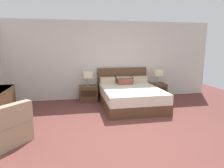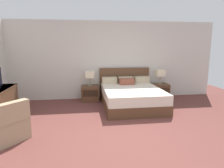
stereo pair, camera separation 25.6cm
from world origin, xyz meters
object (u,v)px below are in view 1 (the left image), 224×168
(bed, at_px, (130,96))
(nightstand_left, at_px, (88,93))
(table_lamp_left, at_px, (88,75))
(table_lamp_right, at_px, (158,73))
(nightstand_right, at_px, (157,90))
(armchair_by_window, at_px, (6,128))

(bed, height_order, nightstand_left, bed)
(table_lamp_left, distance_m, table_lamp_right, 2.33)
(nightstand_left, height_order, table_lamp_left, table_lamp_left)
(nightstand_left, bearing_deg, table_lamp_right, 0.04)
(table_lamp_left, bearing_deg, bed, -32.28)
(nightstand_left, distance_m, table_lamp_left, 0.60)
(nightstand_left, xyz_separation_m, nightstand_right, (2.33, 0.00, 0.00))
(nightstand_right, bearing_deg, table_lamp_right, 90.00)
(bed, bearing_deg, nightstand_right, 32.22)
(bed, relative_size, nightstand_left, 3.78)
(table_lamp_left, xyz_separation_m, table_lamp_right, (2.33, 0.00, 0.00))
(nightstand_right, bearing_deg, armchair_by_window, -147.24)
(bed, xyz_separation_m, armchair_by_window, (-2.81, -1.82, -0.01))
(nightstand_left, height_order, table_lamp_right, table_lamp_right)
(table_lamp_left, bearing_deg, armchair_by_window, -122.76)
(bed, relative_size, table_lamp_left, 4.45)
(nightstand_left, xyz_separation_m, table_lamp_right, (2.33, 0.00, 0.60))
(nightstand_right, xyz_separation_m, armchair_by_window, (-3.97, -2.56, 0.04))
(nightstand_right, relative_size, table_lamp_left, 1.18)
(bed, xyz_separation_m, table_lamp_right, (1.16, 0.73, 0.55))
(bed, xyz_separation_m, table_lamp_left, (-1.16, 0.73, 0.55))
(table_lamp_right, bearing_deg, table_lamp_left, 180.00)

